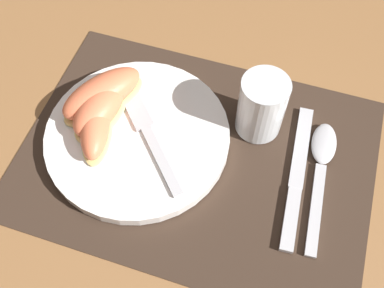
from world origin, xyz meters
TOP-DOWN VIEW (x-y plane):
  - ground_plane at (0.00, 0.00)m, footprint 3.00×3.00m
  - placemat at (0.00, 0.00)m, footprint 0.47×0.34m
  - plate at (-0.08, 0.00)m, footprint 0.25×0.25m
  - juice_glass at (0.07, 0.07)m, footprint 0.06×0.06m
  - knife at (0.13, 0.01)m, footprint 0.03×0.21m
  - spoon at (0.16, 0.04)m, footprint 0.04×0.19m
  - fork at (-0.07, 0.00)m, footprint 0.14×0.14m
  - citrus_wedge_0 at (-0.15, 0.03)m, footprint 0.12×0.13m
  - citrus_wedge_1 at (-0.14, 0.01)m, footprint 0.07×0.11m
  - citrus_wedge_2 at (-0.14, -0.01)m, footprint 0.08×0.12m

SIDE VIEW (x-z plane):
  - ground_plane at x=0.00m, z-range 0.00..0.00m
  - placemat at x=0.00m, z-range 0.00..0.00m
  - knife at x=0.13m, z-range 0.00..0.01m
  - spoon at x=0.16m, z-range 0.00..0.01m
  - plate at x=-0.08m, z-range 0.00..0.02m
  - fork at x=-0.07m, z-range 0.02..0.03m
  - citrus_wedge_2 at x=-0.14m, z-range 0.02..0.05m
  - citrus_wedge_1 at x=-0.14m, z-range 0.02..0.06m
  - citrus_wedge_0 at x=-0.15m, z-range 0.02..0.06m
  - juice_glass at x=0.07m, z-range 0.00..0.09m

